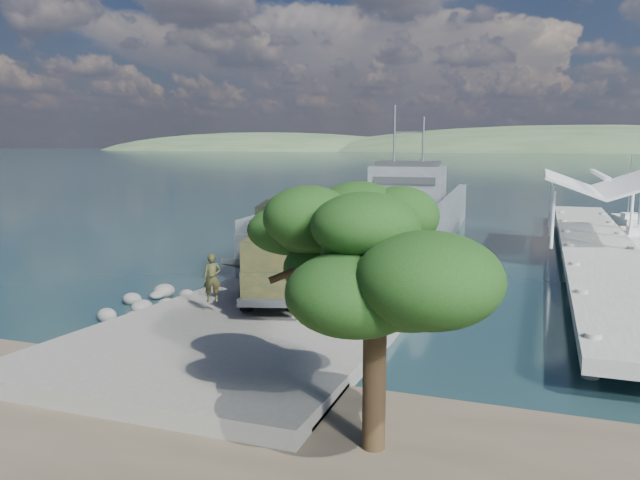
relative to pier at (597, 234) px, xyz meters
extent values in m
plane|color=#1D4145|center=(-13.00, -18.77, -1.60)|extent=(1400.00, 1400.00, 0.00)
cube|color=slate|center=(-13.00, -19.77, -1.35)|extent=(10.00, 18.00, 0.50)
cube|color=gray|center=(0.00, -0.77, -0.60)|extent=(4.00, 44.00, 0.50)
cube|color=#4F595D|center=(-13.93, 3.96, -1.12)|extent=(11.34, 32.52, 2.67)
cube|color=#4F595D|center=(-18.41, 3.71, 0.86)|extent=(2.38, 32.03, 1.39)
cube|color=#4F595D|center=(-9.45, 4.20, 0.86)|extent=(2.38, 32.03, 1.39)
cube|color=#4F595D|center=(-13.06, -11.94, -0.53)|extent=(9.62, 0.95, 2.78)
cube|color=#4F595D|center=(-14.51, 14.62, 1.82)|extent=(6.63, 4.62, 3.20)
cube|color=#2F3335|center=(-14.51, 14.62, 3.63)|extent=(5.52, 3.70, 0.43)
cylinder|color=gray|center=(-15.79, 14.55, 6.09)|extent=(0.17, 0.17, 5.34)
cylinder|color=gray|center=(-13.23, 14.69, 5.56)|extent=(0.17, 0.17, 4.27)
cylinder|color=black|center=(-13.93, -19.03, -0.45)|extent=(0.80, 1.37, 1.30)
cylinder|color=black|center=(-11.72, -18.37, -0.45)|extent=(0.80, 1.37, 1.30)
cylinder|color=black|center=(-14.89, -15.77, -0.45)|extent=(0.80, 1.37, 1.30)
cylinder|color=black|center=(-12.69, -15.11, -0.45)|extent=(0.80, 1.37, 1.30)
cylinder|color=black|center=(-15.46, -13.85, -0.45)|extent=(0.80, 1.37, 1.30)
cylinder|color=black|center=(-13.26, -13.20, -0.45)|extent=(0.80, 1.37, 1.30)
cube|color=black|center=(-13.62, -16.02, -0.30)|extent=(4.27, 7.91, 0.25)
cube|color=black|center=(-12.85, -18.60, 0.75)|extent=(2.96, 2.63, 2.00)
cube|color=black|center=(-12.51, -19.75, 0.25)|extent=(2.46, 1.52, 1.00)
cube|color=black|center=(-14.02, -14.67, 0.05)|extent=(3.70, 5.12, 0.35)
cube|color=black|center=(-14.08, -14.48, 1.50)|extent=(3.38, 4.32, 2.50)
cube|color=#2F3335|center=(-12.37, -20.23, -0.35)|extent=(2.47, 0.95, 0.30)
imported|color=black|center=(-15.18, -19.51, -0.15)|extent=(0.81, 0.68, 1.90)
cube|color=white|center=(3.36, 8.46, -1.32)|extent=(1.86, 6.17, 1.01)
cube|color=white|center=(3.35, 7.35, -0.65)|extent=(1.59, 1.81, 0.67)
cube|color=white|center=(4.01, 19.79, -1.37)|extent=(2.28, 5.28, 0.84)
cube|color=white|center=(4.16, 18.87, -0.81)|extent=(1.52, 1.67, 0.56)
cylinder|color=gray|center=(4.01, 19.79, 1.65)|extent=(0.09, 0.09, 5.58)
cylinder|color=black|center=(-6.49, -27.98, 0.78)|extent=(0.51, 0.51, 4.94)
ellipsoid|color=#17320D|center=(-6.49, -27.98, 3.17)|extent=(4.77, 4.43, 2.04)
ellipsoid|color=#17320D|center=(-9.38, -25.42, 3.17)|extent=(2.38, 2.38, 1.36)
camera|label=1|loc=(-3.31, -40.46, 5.40)|focal=35.00mm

